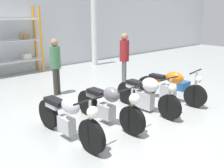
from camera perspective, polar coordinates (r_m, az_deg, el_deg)
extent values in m
plane|color=#9EA3A0|center=(6.38, 2.42, -6.79)|extent=(30.00, 30.00, 0.00)
cube|color=silver|center=(11.32, -20.86, 11.53)|extent=(30.00, 0.08, 3.60)
cylinder|color=orange|center=(11.06, -15.87, 9.63)|extent=(0.08, 0.08, 2.74)
cylinder|color=orange|center=(11.55, -17.11, 9.77)|extent=(0.08, 0.08, 2.74)
cube|color=silver|center=(10.84, -23.54, 4.49)|extent=(3.09, 0.55, 0.05)
cube|color=silver|center=(10.73, -24.03, 8.83)|extent=(3.09, 0.55, 0.05)
cube|color=silver|center=(11.13, -18.94, 5.95)|extent=(0.34, 0.34, 0.23)
cube|color=#A87F51|center=(11.06, -19.15, 10.13)|extent=(0.25, 0.23, 0.20)
cube|color=tan|center=(11.12, -19.53, 10.25)|extent=(0.26, 0.21, 0.25)
cylinder|color=silver|center=(12.18, -4.08, 12.74)|extent=(0.28, 0.28, 3.60)
cylinder|color=black|center=(4.58, -4.69, -11.89)|extent=(0.14, 0.66, 0.65)
cylinder|color=black|center=(5.69, -14.34, -6.64)|extent=(0.14, 0.66, 0.65)
cube|color=#ADADB2|center=(5.17, -10.37, -9.17)|extent=(0.21, 0.40, 0.33)
ellipsoid|color=#B7B7BF|center=(4.86, -9.50, -4.95)|extent=(0.29, 0.50, 0.31)
cube|color=black|center=(5.31, -12.89, -3.87)|extent=(0.25, 0.57, 0.10)
cube|color=#B7B7BF|center=(5.38, -13.14, -4.64)|extent=(0.21, 0.40, 0.12)
cylinder|color=#ADADB2|center=(4.45, -4.95, -7.93)|extent=(0.05, 0.05, 0.68)
sphere|color=silver|center=(4.34, -4.40, -6.46)|extent=(0.22, 0.22, 0.22)
cylinder|color=black|center=(4.35, -5.31, -3.72)|extent=(0.66, 0.07, 0.04)
cylinder|color=black|center=(5.24, 4.63, -8.30)|extent=(0.15, 0.63, 0.63)
cylinder|color=black|center=(6.25, -5.62, -4.25)|extent=(0.15, 0.63, 0.63)
cube|color=#ADADB2|center=(5.77, -1.30, -6.28)|extent=(0.25, 0.40, 0.33)
ellipsoid|color=slate|center=(5.50, -0.13, -2.43)|extent=(0.30, 0.44, 0.34)
cube|color=black|center=(5.86, -3.44, -1.82)|extent=(0.25, 0.51, 0.10)
cube|color=slate|center=(5.97, -4.14, -2.40)|extent=(0.21, 0.36, 0.12)
cylinder|color=#ADADB2|center=(5.13, 4.55, -4.74)|extent=(0.05, 0.05, 0.69)
sphere|color=silver|center=(5.03, 5.18, -3.43)|extent=(0.23, 0.23, 0.23)
cylinder|color=black|center=(5.04, 4.38, -1.00)|extent=(0.72, 0.06, 0.04)
cylinder|color=black|center=(6.09, 13.01, -5.19)|extent=(0.11, 0.63, 0.62)
cylinder|color=black|center=(6.99, 3.27, -2.02)|extent=(0.11, 0.63, 0.62)
cube|color=#ADADB2|center=(6.55, 7.45, -3.66)|extent=(0.20, 0.53, 0.44)
ellipsoid|color=silver|center=(6.31, 8.75, -0.19)|extent=(0.31, 0.49, 0.36)
cube|color=black|center=(6.65, 5.43, 0.28)|extent=(0.26, 0.48, 0.10)
cube|color=silver|center=(6.74, 4.83, -0.30)|extent=(0.22, 0.34, 0.12)
cylinder|color=#ADADB2|center=(5.98, 13.06, -2.02)|extent=(0.05, 0.05, 0.70)
sphere|color=silver|center=(5.90, 13.69, -0.87)|extent=(0.19, 0.19, 0.19)
cylinder|color=black|center=(5.91, 13.03, 1.27)|extent=(0.64, 0.05, 0.04)
cylinder|color=black|center=(7.08, 18.48, -2.65)|extent=(0.21, 0.63, 0.62)
cylinder|color=black|center=(7.73, 8.06, -0.44)|extent=(0.21, 0.63, 0.62)
cube|color=#ADADB2|center=(7.40, 12.68, -1.66)|extent=(0.29, 0.46, 0.36)
ellipsoid|color=orange|center=(7.21, 14.08, 1.41)|extent=(0.35, 0.57, 0.33)
cube|color=black|center=(7.46, 10.41, 1.72)|extent=(0.30, 0.51, 0.10)
cube|color=orange|center=(7.52, 9.84, 1.16)|extent=(0.24, 0.36, 0.12)
cylinder|color=#ADADB2|center=(6.99, 18.57, 0.00)|extent=(0.06, 0.06, 0.67)
sphere|color=silver|center=(6.93, 19.20, 0.99)|extent=(0.18, 0.18, 0.18)
cylinder|color=black|center=(6.92, 18.58, 2.73)|extent=(0.72, 0.13, 0.04)
cylinder|color=#38332D|center=(8.01, -12.26, 0.76)|extent=(0.13, 0.13, 0.84)
cylinder|color=#38332D|center=(7.85, -12.84, 0.43)|extent=(0.13, 0.13, 0.84)
cylinder|color=#3F724C|center=(7.77, -12.88, 5.95)|extent=(0.44, 0.44, 0.66)
sphere|color=#9E7051|center=(7.71, -13.08, 9.21)|extent=(0.23, 0.23, 0.23)
cylinder|color=#595960|center=(8.76, 2.69, 2.55)|extent=(0.13, 0.13, 0.88)
cylinder|color=#595960|center=(8.58, 2.87, 2.28)|extent=(0.13, 0.13, 0.88)
cylinder|color=maroon|center=(8.52, 2.85, 7.60)|extent=(0.45, 0.45, 0.70)
sphere|color=#9E7051|center=(8.47, 2.89, 10.75)|extent=(0.24, 0.24, 0.24)
cube|color=#1E4C8C|center=(8.58, 16.00, -0.42)|extent=(0.44, 0.26, 0.28)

